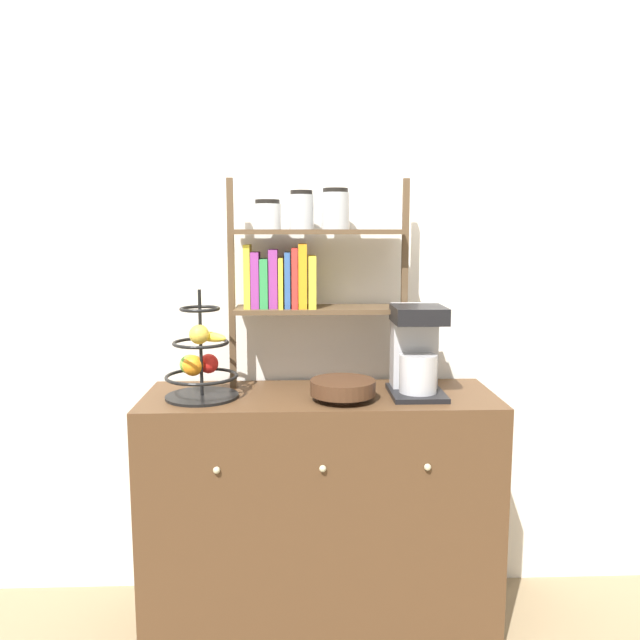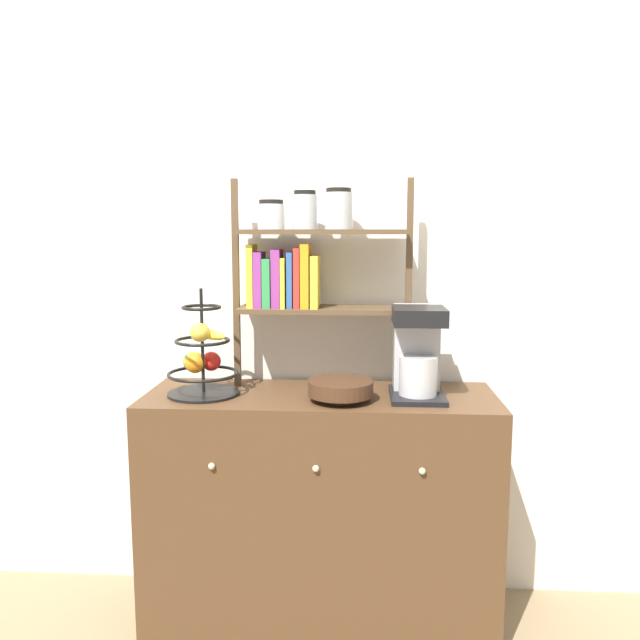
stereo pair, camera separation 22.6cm
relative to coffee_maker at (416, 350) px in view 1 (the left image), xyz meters
name	(u,v)px [view 1 (the left image)]	position (x,y,z in m)	size (l,w,h in m)	color
wall_back	(318,279)	(-0.35, 0.27, 0.24)	(7.00, 0.05, 2.60)	silver
sideboard	(320,509)	(-0.35, 0.00, -0.61)	(1.30, 0.47, 0.89)	#4C331E
coffee_maker	(416,350)	(0.00, 0.00, 0.00)	(0.19, 0.25, 0.33)	black
fruit_stand	(200,362)	(-0.79, -0.02, -0.04)	(0.26, 0.26, 0.39)	black
wooden_bowl	(343,388)	(-0.28, -0.08, -0.12)	(0.23, 0.23, 0.07)	#422819
shelf_hutch	(299,261)	(-0.43, 0.12, 0.32)	(0.68, 0.20, 0.79)	brown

